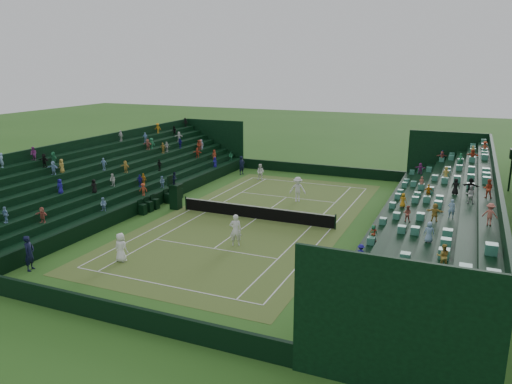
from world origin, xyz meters
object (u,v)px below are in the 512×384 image
at_px(player_near_west, 121,247).
at_px(player_far_east, 298,189).
at_px(umpire_chair, 175,193).
at_px(player_near_east, 236,230).
at_px(player_far_west, 261,172).
at_px(tennis_net, 256,212).

distance_m(player_near_west, player_far_east, 16.60).
relative_size(umpire_chair, player_near_east, 1.44).
bearing_deg(player_near_west, player_near_east, -132.42).
relative_size(umpire_chair, player_near_west, 1.71).
bearing_deg(player_near_west, player_far_west, -85.86).
height_order(umpire_chair, player_near_west, umpire_chair).
relative_size(player_far_west, player_far_east, 0.78).
bearing_deg(umpire_chair, tennis_net, 0.29).
height_order(tennis_net, player_near_west, player_near_west).
relative_size(tennis_net, umpire_chair, 4.06).
bearing_deg(umpire_chair, player_near_west, -74.43).
xyz_separation_m(tennis_net, player_near_west, (-3.84, -10.18, 0.31)).
bearing_deg(player_near_east, player_near_west, 21.07).
distance_m(tennis_net, umpire_chair, 6.71).
height_order(player_near_west, player_far_west, player_near_west).
xyz_separation_m(player_far_west, player_far_east, (5.61, -5.66, 0.22)).
bearing_deg(player_near_west, umpire_chair, -71.79).
bearing_deg(tennis_net, player_far_west, 111.31).
bearing_deg(player_far_east, tennis_net, -117.77).
height_order(umpire_chair, player_far_west, umpire_chair).
relative_size(tennis_net, player_near_west, 6.97).
distance_m(umpire_chair, player_far_east, 9.70).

